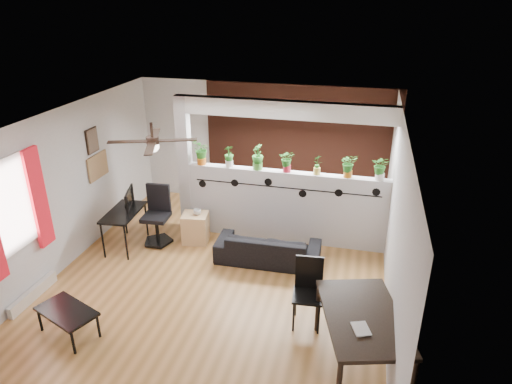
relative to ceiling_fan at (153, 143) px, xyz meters
name	(u,v)px	position (x,y,z in m)	size (l,w,h in m)	color
room_shell	(217,205)	(0.80, 0.30, -1.01)	(6.30, 7.10, 2.90)	#986531
partition_wall	(286,206)	(1.60, 1.80, -1.64)	(3.60, 0.18, 1.35)	#BCBCC1
ceiling_header	(289,110)	(1.60, 1.80, 0.14)	(3.60, 0.18, 0.30)	white
pier_column	(185,165)	(-0.31, 1.80, -1.01)	(0.22, 0.20, 2.60)	#BCBCC1
brick_panel	(299,149)	(1.60, 3.27, -1.01)	(3.90, 0.05, 2.60)	#A64930
vine_decal	(285,188)	(1.60, 1.70, -1.23)	(3.31, 0.01, 0.30)	black
window_assembly	(12,209)	(-1.76, -0.90, -0.81)	(0.09, 1.30, 1.55)	white
baseboard_heater	(33,294)	(-1.74, -0.90, -2.22)	(0.08, 1.00, 0.18)	silver
corkboard	(98,166)	(-1.78, 1.25, -0.96)	(0.03, 0.60, 0.45)	olive
framed_art	(92,140)	(-1.78, 1.20, -0.46)	(0.03, 0.34, 0.44)	#8C7259
ceiling_fan	(153,143)	(0.00, 0.00, 0.00)	(1.19, 1.19, 0.43)	black
potted_plant_0	(201,152)	(0.02, 1.80, -0.73)	(0.20, 0.24, 0.45)	orange
potted_plant_1	(229,156)	(0.55, 1.80, -0.75)	(0.25, 0.25, 0.40)	white
potted_plant_2	(258,156)	(1.07, 1.80, -0.72)	(0.27, 0.30, 0.46)	#4B9937
potted_plant_3	(287,160)	(1.60, 1.80, -0.75)	(0.21, 0.17, 0.40)	red
potted_plant_4	(317,164)	(2.13, 1.80, -0.77)	(0.22, 0.22, 0.36)	gold
potted_plant_5	(349,165)	(2.65, 1.80, -0.75)	(0.25, 0.23, 0.41)	#C76F17
potted_plant_6	(381,167)	(3.18, 1.80, -0.74)	(0.24, 0.21, 0.42)	silver
sofa	(268,248)	(1.45, 0.99, -2.07)	(1.68, 0.66, 0.49)	black
cube_shelf	(196,228)	(0.02, 1.32, -2.04)	(0.46, 0.40, 0.56)	tan
cup	(197,212)	(0.07, 1.32, -1.71)	(0.13, 0.13, 0.11)	gray
computer_desk	(124,215)	(-1.14, 0.86, -1.68)	(0.57, 0.99, 0.70)	black
monitor	(127,203)	(-1.14, 1.01, -1.52)	(0.06, 0.34, 0.19)	black
office_chair	(158,219)	(-0.64, 1.15, -1.84)	(0.56, 0.56, 1.07)	black
dining_table	(362,321)	(3.05, -1.12, -1.61)	(1.24, 1.63, 0.79)	black
book	(353,330)	(2.95, -1.42, -1.51)	(0.18, 0.24, 0.02)	gray
folding_chair	(308,285)	(2.32, -0.40, -1.73)	(0.43, 0.43, 0.99)	black
coffee_table	(67,313)	(-0.75, -1.44, -1.97)	(0.94, 0.74, 0.39)	black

